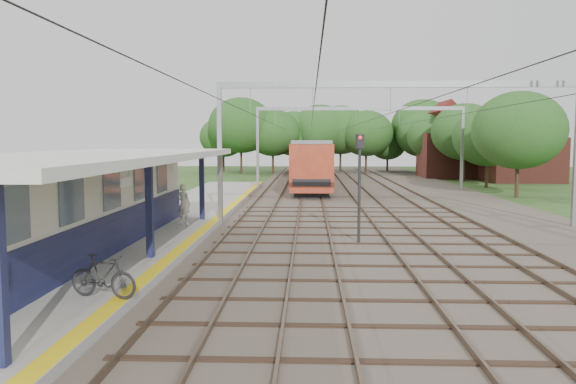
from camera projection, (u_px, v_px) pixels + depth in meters
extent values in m
plane|color=#2D4C1E|center=(338.00, 331.00, 12.40)|extent=(160.00, 160.00, 0.00)
cube|color=#473D33|center=(371.00, 196.00, 42.09)|extent=(18.00, 90.00, 0.10)
cube|color=gray|center=(165.00, 226.00, 26.59)|extent=(5.00, 52.00, 0.35)
cube|color=yellow|center=(212.00, 222.00, 26.49)|extent=(0.45, 52.00, 0.01)
cube|color=beige|center=(72.00, 202.00, 19.51)|extent=(3.20, 18.00, 3.40)
cube|color=#13173D|center=(119.00, 231.00, 19.54)|extent=(0.06, 18.00, 1.40)
cube|color=slate|center=(118.00, 188.00, 19.40)|extent=(0.05, 16.00, 1.30)
cube|color=#13173D|center=(150.00, 209.00, 18.41)|extent=(0.22, 0.22, 3.20)
cube|color=#13173D|center=(202.00, 187.00, 27.37)|extent=(0.22, 0.22, 3.20)
cube|color=silver|center=(91.00, 157.00, 18.33)|extent=(6.40, 20.00, 0.24)
cube|color=white|center=(126.00, 182.00, 16.33)|extent=(0.06, 0.85, 0.26)
cube|color=brown|center=(262.00, 194.00, 42.39)|extent=(0.07, 88.00, 0.15)
cube|color=brown|center=(281.00, 194.00, 42.34)|extent=(0.07, 88.00, 0.15)
cube|color=brown|center=(302.00, 194.00, 42.28)|extent=(0.07, 88.00, 0.15)
cube|color=brown|center=(321.00, 194.00, 42.22)|extent=(0.07, 88.00, 0.15)
cube|color=brown|center=(351.00, 194.00, 42.14)|extent=(0.07, 88.00, 0.15)
cube|color=brown|center=(370.00, 194.00, 42.08)|extent=(0.07, 88.00, 0.15)
cube|color=brown|center=(399.00, 194.00, 42.00)|extent=(0.07, 88.00, 0.15)
cube|color=brown|center=(418.00, 194.00, 41.95)|extent=(0.07, 88.00, 0.15)
cube|color=gray|center=(220.00, 155.00, 27.19)|extent=(0.22, 0.22, 7.00)
cube|color=gray|center=(397.00, 84.00, 26.56)|extent=(17.00, 0.20, 0.30)
cube|color=gray|center=(258.00, 149.00, 47.09)|extent=(0.22, 0.22, 7.00)
cube|color=gray|center=(462.00, 149.00, 46.45)|extent=(0.22, 0.22, 7.00)
cube|color=gray|center=(360.00, 108.00, 46.46)|extent=(17.00, 0.20, 0.30)
cylinder|color=black|center=(271.00, 123.00, 41.88)|extent=(0.02, 88.00, 0.02)
cylinder|color=black|center=(312.00, 123.00, 41.76)|extent=(0.02, 88.00, 0.02)
cylinder|color=black|center=(361.00, 123.00, 41.62)|extent=(0.02, 88.00, 0.02)
cylinder|color=black|center=(410.00, 123.00, 41.49)|extent=(0.02, 88.00, 0.02)
cylinder|color=#382619|center=(238.00, 162.00, 73.34)|extent=(0.28, 0.28, 2.88)
ellipsoid|color=#1A4619|center=(238.00, 135.00, 73.02)|extent=(6.72, 6.72, 5.76)
cylinder|color=#382619|center=(284.00, 163.00, 75.12)|extent=(0.28, 0.28, 2.52)
ellipsoid|color=#1A4619|center=(284.00, 140.00, 74.84)|extent=(5.88, 5.88, 5.04)
cylinder|color=#382619|center=(330.00, 161.00, 71.88)|extent=(0.28, 0.28, 3.24)
ellipsoid|color=#1A4619|center=(330.00, 130.00, 71.51)|extent=(7.56, 7.56, 6.48)
cylinder|color=#382619|center=(375.00, 162.00, 73.66)|extent=(0.28, 0.28, 2.70)
ellipsoid|color=#1A4619|center=(376.00, 137.00, 73.36)|extent=(6.30, 6.30, 5.40)
cylinder|color=#382619|center=(481.00, 174.00, 49.54)|extent=(0.28, 0.28, 2.52)
ellipsoid|color=#1A4619|center=(482.00, 139.00, 49.26)|extent=(5.88, 5.88, 5.04)
cylinder|color=#382619|center=(443.00, 164.00, 65.43)|extent=(0.28, 0.28, 2.88)
ellipsoid|color=#1A4619|center=(444.00, 134.00, 65.11)|extent=(6.72, 6.72, 5.76)
cube|color=brown|center=(522.00, 160.00, 57.17)|extent=(7.00, 6.00, 4.50)
cube|color=#5D1A17|center=(523.00, 129.00, 56.88)|extent=(4.99, 6.12, 4.99)
cube|color=brown|center=(457.00, 156.00, 63.31)|extent=(8.00, 6.00, 5.00)
cube|color=#5D1A17|center=(458.00, 125.00, 62.99)|extent=(5.52, 6.12, 5.52)
imported|color=silver|center=(184.00, 204.00, 25.66)|extent=(0.80, 0.67, 1.88)
imported|color=black|center=(103.00, 276.00, 13.70)|extent=(1.87, 0.93, 1.08)
cube|color=black|center=(311.00, 186.00, 48.43)|extent=(2.49, 17.76, 0.44)
cube|color=#9D3017|center=(311.00, 163.00, 48.25)|extent=(3.11, 19.30, 3.41)
cube|color=black|center=(311.00, 159.00, 48.22)|extent=(3.15, 17.76, 0.97)
cube|color=slate|center=(311.00, 142.00, 48.08)|extent=(2.86, 19.30, 0.28)
cube|color=black|center=(311.00, 173.00, 68.23)|extent=(2.49, 17.76, 0.44)
cube|color=#9D3017|center=(311.00, 157.00, 68.06)|extent=(3.11, 19.30, 3.41)
cube|color=black|center=(311.00, 154.00, 68.02)|extent=(3.15, 17.76, 0.97)
cube|color=slate|center=(311.00, 142.00, 67.89)|extent=(2.86, 19.30, 0.28)
cylinder|color=black|center=(359.00, 195.00, 22.48)|extent=(0.16, 0.16, 4.06)
cube|color=black|center=(360.00, 141.00, 22.28)|extent=(0.35, 0.29, 0.56)
sphere|color=red|center=(360.00, 138.00, 22.17)|extent=(0.14, 0.14, 0.14)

